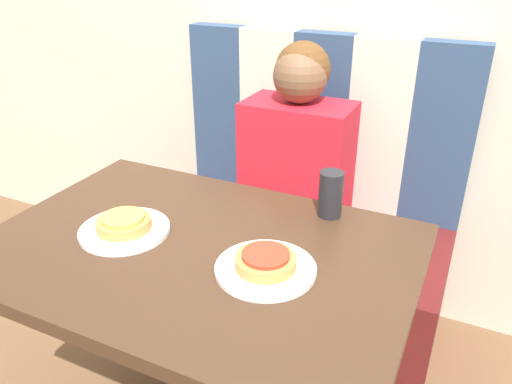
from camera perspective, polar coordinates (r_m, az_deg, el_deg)
booth_seat at (r=1.96m, az=4.17°, el=-9.74°), size 1.08×0.57×0.47m
booth_backrest at (r=1.92m, az=7.48°, el=8.02°), size 1.08×0.08×0.65m
dining_table at (r=1.24m, az=-6.61°, el=-10.18°), size 1.00×0.69×0.76m
person at (r=1.70m, az=4.79°, el=5.23°), size 0.36×0.22×0.65m
plate_left at (r=1.26m, az=-14.78°, el=-4.24°), size 0.22×0.22×0.01m
plate_right at (r=1.08m, az=1.10°, el=-8.77°), size 0.22×0.22×0.01m
pizza_left at (r=1.25m, az=-14.89°, el=-3.39°), size 0.13×0.13×0.03m
pizza_right at (r=1.07m, az=1.11°, el=-7.83°), size 0.13×0.13×0.03m
drinking_cup at (r=1.28m, az=8.53°, el=-0.24°), size 0.06×0.06×0.12m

